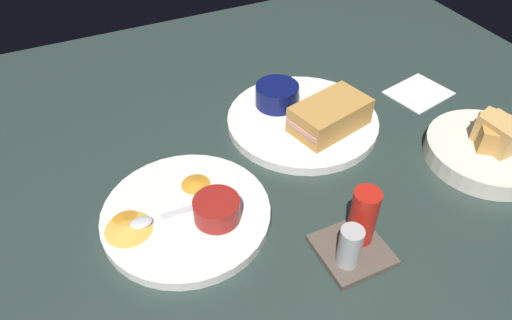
{
  "coord_description": "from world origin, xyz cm",
  "views": [
    {
      "loc": [
        37.62,
        50.78,
        51.62
      ],
      "look_at": [
        14.7,
        2.29,
        3.0
      ],
      "focal_mm": 33.18,
      "sensor_mm": 36.0,
      "label": 1
    }
  ],
  "objects_px": {
    "spoon_by_dark_ramekin": "(308,109)",
    "condiment_caddy": "(356,234)",
    "plate_sandwich_main": "(302,121)",
    "ramekin_dark_sauce": "(277,94)",
    "spoon_by_gravy_ramekin": "(150,220)",
    "sandwich_half_near": "(330,116)",
    "plate_chips_companion": "(186,215)",
    "bread_basket_rear": "(489,147)",
    "ramekin_light_gravy": "(217,209)"
  },
  "relations": [
    {
      "from": "spoon_by_dark_ramekin",
      "to": "condiment_caddy",
      "type": "relative_size",
      "value": 0.87
    },
    {
      "from": "plate_sandwich_main",
      "to": "ramekin_dark_sauce",
      "type": "height_order",
      "value": "ramekin_dark_sauce"
    },
    {
      "from": "ramekin_dark_sauce",
      "to": "spoon_by_dark_ramekin",
      "type": "distance_m",
      "value": 0.06
    },
    {
      "from": "plate_sandwich_main",
      "to": "spoon_by_gravy_ramekin",
      "type": "distance_m",
      "value": 0.33
    },
    {
      "from": "sandwich_half_near",
      "to": "plate_chips_companion",
      "type": "height_order",
      "value": "sandwich_half_near"
    },
    {
      "from": "plate_sandwich_main",
      "to": "ramekin_dark_sauce",
      "type": "bearing_deg",
      "value": -67.32
    },
    {
      "from": "sandwich_half_near",
      "to": "condiment_caddy",
      "type": "height_order",
      "value": "condiment_caddy"
    },
    {
      "from": "bread_basket_rear",
      "to": "spoon_by_gravy_ramekin",
      "type": "bearing_deg",
      "value": -9.35
    },
    {
      "from": "spoon_by_gravy_ramekin",
      "to": "condiment_caddy",
      "type": "bearing_deg",
      "value": 147.13
    },
    {
      "from": "spoon_by_gravy_ramekin",
      "to": "plate_chips_companion",
      "type": "bearing_deg",
      "value": 178.08
    },
    {
      "from": "spoon_by_dark_ramekin",
      "to": "bread_basket_rear",
      "type": "bearing_deg",
      "value": 133.52
    },
    {
      "from": "spoon_by_dark_ramekin",
      "to": "bread_basket_rear",
      "type": "relative_size",
      "value": 0.43
    },
    {
      "from": "plate_sandwich_main",
      "to": "condiment_caddy",
      "type": "xyz_separation_m",
      "value": [
        0.07,
        0.27,
        0.03
      ]
    },
    {
      "from": "plate_sandwich_main",
      "to": "spoon_by_dark_ramekin",
      "type": "bearing_deg",
      "value": -146.31
    },
    {
      "from": "ramekin_dark_sauce",
      "to": "ramekin_light_gravy",
      "type": "xyz_separation_m",
      "value": [
        0.2,
        0.21,
        -0.0
      ]
    },
    {
      "from": "plate_sandwich_main",
      "to": "spoon_by_gravy_ramekin",
      "type": "height_order",
      "value": "spoon_by_gravy_ramekin"
    },
    {
      "from": "sandwich_half_near",
      "to": "spoon_by_gravy_ramekin",
      "type": "bearing_deg",
      "value": 12.81
    },
    {
      "from": "spoon_by_gravy_ramekin",
      "to": "bread_basket_rear",
      "type": "relative_size",
      "value": 0.52
    },
    {
      "from": "plate_sandwich_main",
      "to": "ramekin_light_gravy",
      "type": "relative_size",
      "value": 4.06
    },
    {
      "from": "spoon_by_dark_ramekin",
      "to": "ramekin_dark_sauce",
      "type": "bearing_deg",
      "value": -47.15
    },
    {
      "from": "plate_sandwich_main",
      "to": "bread_basket_rear",
      "type": "height_order",
      "value": "bread_basket_rear"
    },
    {
      "from": "ramekin_dark_sauce",
      "to": "spoon_by_gravy_ramekin",
      "type": "relative_size",
      "value": 0.78
    },
    {
      "from": "condiment_caddy",
      "to": "sandwich_half_near",
      "type": "bearing_deg",
      "value": -113.84
    },
    {
      "from": "ramekin_dark_sauce",
      "to": "plate_chips_companion",
      "type": "relative_size",
      "value": 0.32
    },
    {
      "from": "ramekin_dark_sauce",
      "to": "spoon_by_dark_ramekin",
      "type": "bearing_deg",
      "value": 132.85
    },
    {
      "from": "ramekin_light_gravy",
      "to": "bread_basket_rear",
      "type": "distance_m",
      "value": 0.45
    },
    {
      "from": "plate_chips_companion",
      "to": "ramekin_light_gravy",
      "type": "relative_size",
      "value": 3.68
    },
    {
      "from": "plate_sandwich_main",
      "to": "sandwich_half_near",
      "type": "xyz_separation_m",
      "value": [
        -0.03,
        0.04,
        0.03
      ]
    },
    {
      "from": "spoon_by_dark_ramekin",
      "to": "ramekin_light_gravy",
      "type": "distance_m",
      "value": 0.29
    },
    {
      "from": "ramekin_light_gravy",
      "to": "spoon_by_gravy_ramekin",
      "type": "bearing_deg",
      "value": -20.14
    },
    {
      "from": "sandwich_half_near",
      "to": "ramekin_light_gravy",
      "type": "height_order",
      "value": "sandwich_half_near"
    },
    {
      "from": "spoon_by_dark_ramekin",
      "to": "ramekin_light_gravy",
      "type": "bearing_deg",
      "value": 34.18
    },
    {
      "from": "ramekin_light_gravy",
      "to": "spoon_by_gravy_ramekin",
      "type": "relative_size",
      "value": 0.66
    },
    {
      "from": "condiment_caddy",
      "to": "bread_basket_rear",
      "type": "bearing_deg",
      "value": -167.97
    },
    {
      "from": "ramekin_dark_sauce",
      "to": "plate_chips_companion",
      "type": "xyz_separation_m",
      "value": [
        0.23,
        0.18,
        -0.03
      ]
    },
    {
      "from": "sandwich_half_near",
      "to": "plate_chips_companion",
      "type": "distance_m",
      "value": 0.3
    },
    {
      "from": "sandwich_half_near",
      "to": "spoon_by_gravy_ramekin",
      "type": "height_order",
      "value": "sandwich_half_near"
    },
    {
      "from": "plate_chips_companion",
      "to": "bread_basket_rear",
      "type": "bearing_deg",
      "value": 169.89
    },
    {
      "from": "ramekin_dark_sauce",
      "to": "plate_sandwich_main",
      "type": "bearing_deg",
      "value": 112.68
    },
    {
      "from": "ramekin_dark_sauce",
      "to": "spoon_by_gravy_ramekin",
      "type": "distance_m",
      "value": 0.33
    },
    {
      "from": "spoon_by_gravy_ramekin",
      "to": "condiment_caddy",
      "type": "distance_m",
      "value": 0.28
    },
    {
      "from": "spoon_by_gravy_ramekin",
      "to": "condiment_caddy",
      "type": "height_order",
      "value": "condiment_caddy"
    },
    {
      "from": "plate_chips_companion",
      "to": "bread_basket_rear",
      "type": "height_order",
      "value": "bread_basket_rear"
    },
    {
      "from": "ramekin_light_gravy",
      "to": "bread_basket_rear",
      "type": "xyz_separation_m",
      "value": [
        -0.44,
        0.06,
        -0.01
      ]
    },
    {
      "from": "ramekin_light_gravy",
      "to": "spoon_by_gravy_ramekin",
      "type": "height_order",
      "value": "ramekin_light_gravy"
    },
    {
      "from": "sandwich_half_near",
      "to": "ramekin_dark_sauce",
      "type": "relative_size",
      "value": 1.89
    },
    {
      "from": "sandwich_half_near",
      "to": "spoon_by_dark_ramekin",
      "type": "xyz_separation_m",
      "value": [
        0.01,
        -0.05,
        -0.02
      ]
    },
    {
      "from": "plate_chips_companion",
      "to": "sandwich_half_near",
      "type": "bearing_deg",
      "value": -164.69
    },
    {
      "from": "plate_chips_companion",
      "to": "spoon_by_gravy_ramekin",
      "type": "distance_m",
      "value": 0.05
    },
    {
      "from": "bread_basket_rear",
      "to": "condiment_caddy",
      "type": "xyz_separation_m",
      "value": [
        0.3,
        0.06,
        0.01
      ]
    }
  ]
}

